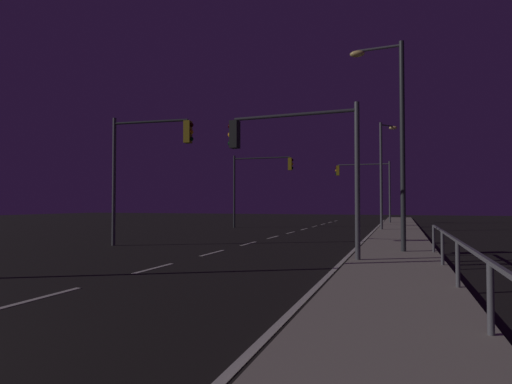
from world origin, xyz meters
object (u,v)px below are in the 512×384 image
traffic_light_mid_right (147,155)px  traffic_light_mid_left (366,179)px  traffic_light_far_left (295,150)px  street_lamp_corner (383,166)px  traffic_light_overhead_east (259,176)px  street_lamp_across_street (394,126)px

traffic_light_mid_right → traffic_light_mid_left: traffic_light_mid_left is taller
traffic_light_far_left → street_lamp_corner: (2.19, 16.50, 0.84)m
street_lamp_corner → traffic_light_mid_right: bearing=-124.0°
traffic_light_overhead_east → street_lamp_corner: bearing=-6.6°
traffic_light_mid_left → street_lamp_corner: bearing=-79.7°
traffic_light_mid_left → street_lamp_across_street: 24.77m
traffic_light_overhead_east → traffic_light_mid_right: bearing=-90.6°
traffic_light_far_left → traffic_light_mid_left: traffic_light_mid_left is taller
traffic_light_overhead_east → street_lamp_corner: street_lamp_corner is taller
traffic_light_mid_right → street_lamp_across_street: 10.38m
traffic_light_overhead_east → traffic_light_mid_left: bearing=53.4°
street_lamp_across_street → street_lamp_corner: 13.69m
traffic_light_mid_right → traffic_light_overhead_east: (0.16, 15.11, 0.03)m
traffic_light_far_left → traffic_light_overhead_east: bearing=112.0°
traffic_light_mid_right → street_lamp_corner: street_lamp_corner is taller
traffic_light_mid_right → street_lamp_corner: 16.93m
traffic_light_mid_right → traffic_light_overhead_east: traffic_light_mid_right is taller
traffic_light_mid_left → street_lamp_corner: size_ratio=0.78×
traffic_light_overhead_east → street_lamp_corner: size_ratio=0.78×
traffic_light_far_left → traffic_light_mid_left: size_ratio=0.86×
traffic_light_mid_right → traffic_light_overhead_east: bearing=89.4°
street_lamp_across_street → traffic_light_far_left: bearing=-137.2°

